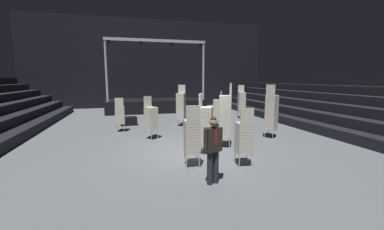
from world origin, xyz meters
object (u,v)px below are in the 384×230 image
(chair_stack_front_left, at_px, (192,136))
(chair_stack_rear_centre, at_px, (244,137))
(chair_stack_mid_right, at_px, (225,116))
(chair_stack_mid_centre, at_px, (151,118))
(chair_stack_mid_left, at_px, (120,115))
(equipment_road_case, at_px, (129,121))
(chair_stack_rear_left, at_px, (242,102))
(chair_stack_rear_right, at_px, (218,109))
(chair_stack_aisle_left, at_px, (206,124))
(chair_stack_aisle_right, at_px, (181,106))
(man_with_tie, at_px, (213,146))
(stage_riser, at_px, (156,104))
(chair_stack_front_right, at_px, (272,111))

(chair_stack_front_left, distance_m, chair_stack_rear_centre, 1.58)
(chair_stack_mid_right, relative_size, chair_stack_mid_centre, 1.32)
(chair_stack_mid_left, xyz_separation_m, equipment_road_case, (0.40, 1.64, -0.62))
(chair_stack_mid_right, height_order, chair_stack_rear_left, chair_stack_mid_right)
(chair_stack_mid_centre, distance_m, chair_stack_rear_right, 4.24)
(chair_stack_mid_right, height_order, chair_stack_aisle_left, chair_stack_mid_right)
(chair_stack_mid_left, height_order, chair_stack_aisle_left, chair_stack_aisle_left)
(chair_stack_rear_right, xyz_separation_m, chair_stack_aisle_right, (-1.89, 0.78, 0.17))
(chair_stack_mid_right, relative_size, chair_stack_aisle_left, 1.16)
(man_with_tie, height_order, chair_stack_rear_centre, chair_stack_rear_centre)
(man_with_tie, xyz_separation_m, chair_stack_mid_right, (1.57, 3.08, 0.26))
(chair_stack_aisle_right, xyz_separation_m, equipment_road_case, (-2.87, 0.95, -0.92))
(chair_stack_rear_centre, bearing_deg, man_with_tie, -138.06)
(chair_stack_rear_right, bearing_deg, chair_stack_mid_right, -171.03)
(man_with_tie, height_order, equipment_road_case, man_with_tie)
(chair_stack_mid_left, height_order, chair_stack_mid_centre, chair_stack_mid_centre)
(chair_stack_mid_left, relative_size, chair_stack_aisle_left, 0.80)
(stage_riser, xyz_separation_m, chair_stack_front_right, (3.98, -10.29, 0.61))
(chair_stack_mid_left, relative_size, chair_stack_mid_centre, 0.91)
(chair_stack_rear_centre, bearing_deg, chair_stack_front_left, 172.36)
(chair_stack_front_right, height_order, chair_stack_rear_right, chair_stack_front_right)
(man_with_tie, bearing_deg, chair_stack_mid_centre, -95.24)
(chair_stack_rear_left, bearing_deg, chair_stack_mid_right, 68.32)
(chair_stack_mid_centre, bearing_deg, stage_riser, -134.43)
(chair_stack_mid_right, distance_m, chair_stack_mid_centre, 3.35)
(chair_stack_rear_left, bearing_deg, chair_stack_front_left, 64.59)
(chair_stack_aisle_left, bearing_deg, man_with_tie, 13.46)
(chair_stack_front_left, bearing_deg, chair_stack_front_right, 34.88)
(chair_stack_front_left, distance_m, chair_stack_rear_left, 9.64)
(chair_stack_mid_right, xyz_separation_m, chair_stack_rear_left, (3.72, 6.19, -0.13))
(chair_stack_aisle_right, bearing_deg, chair_stack_front_left, 110.04)
(chair_stack_front_left, height_order, chair_stack_rear_centre, chair_stack_front_left)
(man_with_tie, distance_m, chair_stack_rear_right, 7.50)
(chair_stack_aisle_right, relative_size, equipment_road_case, 2.56)
(man_with_tie, distance_m, chair_stack_front_left, 1.37)
(chair_stack_rear_right, bearing_deg, chair_stack_mid_left, 114.67)
(chair_stack_mid_centre, relative_size, chair_stack_rear_left, 0.85)
(equipment_road_case, bearing_deg, chair_stack_aisle_right, -18.32)
(chair_stack_mid_right, height_order, chair_stack_rear_right, chair_stack_mid_right)
(equipment_road_case, bearing_deg, chair_stack_mid_centre, -75.08)
(chair_stack_front_right, xyz_separation_m, chair_stack_mid_right, (-2.59, -0.89, 0.04))
(equipment_road_case, bearing_deg, chair_stack_rear_centre, -66.42)
(chair_stack_rear_right, bearing_deg, chair_stack_rear_centre, -167.52)
(stage_riser, height_order, chair_stack_rear_centre, stage_riser)
(chair_stack_front_right, height_order, chair_stack_rear_left, chair_stack_front_right)
(chair_stack_aisle_left, bearing_deg, stage_riser, -150.94)
(man_with_tie, xyz_separation_m, chair_stack_front_left, (-0.19, 1.35, -0.03))
(chair_stack_aisle_right, distance_m, equipment_road_case, 3.16)
(chair_stack_rear_right, bearing_deg, chair_stack_aisle_left, -179.74)
(stage_riser, xyz_separation_m, chair_stack_aisle_left, (0.41, -11.80, 0.49))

